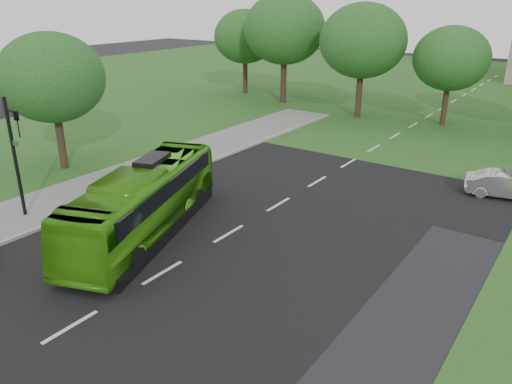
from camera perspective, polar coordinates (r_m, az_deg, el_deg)
ground at (r=20.38m, az=-6.64°, el=-6.83°), size 160.00×160.00×0.00m
street_surfaces at (r=39.30m, az=15.47°, el=6.55°), size 120.00×120.00×0.15m
tree_park_a at (r=48.50m, az=3.28°, el=18.09°), size 7.54×7.54×10.02m
tree_park_b at (r=43.17m, az=12.12°, el=16.53°), size 7.07×7.07×9.27m
tree_park_c at (r=42.22m, az=21.41°, el=14.01°), size 5.75×5.75×7.64m
tree_park_f at (r=53.60m, az=-1.27°, el=17.33°), size 6.36×6.36×8.49m
tree_side_near at (r=30.99m, az=-22.31°, el=11.98°), size 5.92×5.92×7.87m
bus at (r=21.78m, az=-12.67°, el=-1.06°), size 5.87×10.70×2.92m
sedan at (r=28.40m, az=26.76°, el=0.70°), size 4.22×2.30×1.32m
traffic_light at (r=24.50m, az=-25.78°, el=4.38°), size 0.92×0.28×5.62m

